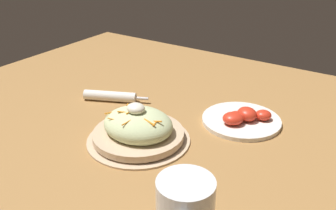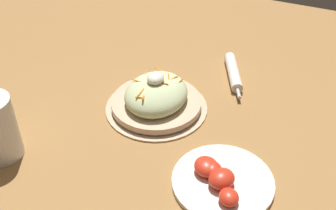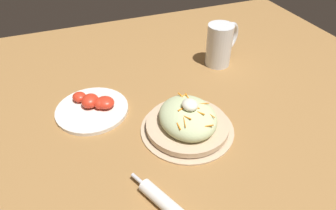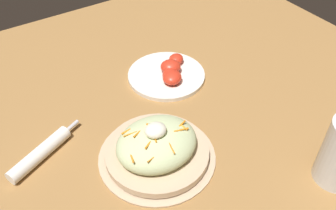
% 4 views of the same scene
% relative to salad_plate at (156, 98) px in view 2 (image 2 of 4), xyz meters
% --- Properties ---
extents(ground_plane, '(1.43, 1.43, 0.00)m').
position_rel_salad_plate_xyz_m(ground_plane, '(0.02, -0.04, -0.03)').
color(ground_plane, '#9E703D').
extents(salad_plate, '(0.24, 0.24, 0.09)m').
position_rel_salad_plate_xyz_m(salad_plate, '(0.00, 0.00, 0.00)').
color(salad_plate, '#D1B28E').
rests_on(salad_plate, ground_plane).
extents(napkin_roll, '(0.17, 0.09, 0.03)m').
position_rel_salad_plate_xyz_m(napkin_roll, '(-0.20, 0.13, -0.02)').
color(napkin_roll, white).
rests_on(napkin_roll, ground_plane).
extents(tomato_plate, '(0.20, 0.20, 0.04)m').
position_rel_salad_plate_xyz_m(tomato_plate, '(0.16, 0.21, -0.02)').
color(tomato_plate, white).
rests_on(tomato_plate, ground_plane).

